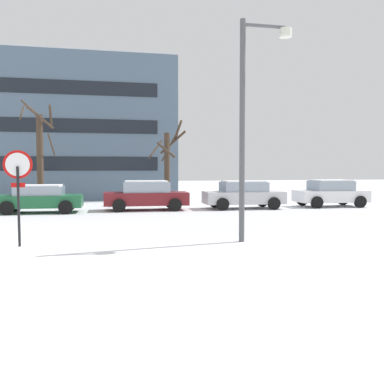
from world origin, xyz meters
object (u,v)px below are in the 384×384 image
at_px(parked_car_green, 40,198).
at_px(parked_car_maroon, 146,195).
at_px(stop_sign, 18,179).
at_px(parked_car_white, 331,193).
at_px(street_lamp, 250,109).
at_px(parked_car_silver, 243,194).

height_order(parked_car_green, parked_car_maroon, parked_car_maroon).
bearing_deg(parked_car_green, parked_car_maroon, 3.00).
height_order(stop_sign, parked_car_green, stop_sign).
distance_m(parked_car_green, parked_car_white, 15.26).
xyz_separation_m(street_lamp, parked_car_white, (8.34, 10.16, -3.03)).
bearing_deg(parked_car_green, parked_car_white, 0.61).
height_order(stop_sign, parked_car_silver, stop_sign).
xyz_separation_m(stop_sign, parked_car_white, (14.70, 9.68, -1.07)).
bearing_deg(street_lamp, parked_car_silver, 72.03).
relative_size(stop_sign, parked_car_silver, 0.62).
distance_m(stop_sign, street_lamp, 6.67).
height_order(street_lamp, parked_car_silver, street_lamp).
bearing_deg(parked_car_maroon, street_lamp, -79.89).
distance_m(stop_sign, parked_car_white, 17.63).
relative_size(stop_sign, parked_car_maroon, 0.61).
distance_m(stop_sign, parked_car_green, 9.60).
distance_m(stop_sign, parked_car_maroon, 10.83).
height_order(parked_car_maroon, parked_car_silver, parked_car_maroon).
bearing_deg(parked_car_white, street_lamp, -129.38).
xyz_separation_m(parked_car_maroon, parked_car_silver, (5.08, -0.23, -0.01)).
bearing_deg(street_lamp, stop_sign, 175.70).
bearing_deg(parked_car_maroon, parked_car_white, -0.59).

